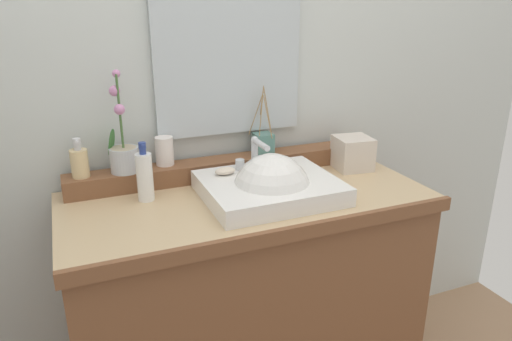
{
  "coord_description": "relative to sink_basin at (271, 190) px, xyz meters",
  "views": [
    {
      "loc": [
        -0.53,
        -1.35,
        1.49
      ],
      "look_at": [
        0.03,
        -0.01,
        0.97
      ],
      "focal_mm": 33.24,
      "sensor_mm": 36.0,
      "label": 1
    }
  ],
  "objects": [
    {
      "name": "vanity_cabinet",
      "position": [
        -0.06,
        0.04,
        -0.46
      ],
      "size": [
        1.21,
        0.56,
        0.88
      ],
      "color": "brown",
      "rests_on": "ground"
    },
    {
      "name": "lotion_bottle",
      "position": [
        -0.38,
        0.14,
        0.06
      ],
      "size": [
        0.05,
        0.06,
        0.19
      ],
      "color": "white",
      "rests_on": "vanity_cabinet"
    },
    {
      "name": "tumbler_cup",
      "position": [
        -0.29,
        0.27,
        0.09
      ],
      "size": [
        0.06,
        0.06,
        0.1
      ],
      "primitive_type": "cylinder",
      "color": "white",
      "rests_on": "back_ledge"
    },
    {
      "name": "wall_back",
      "position": [
        -0.06,
        0.43,
        0.34
      ],
      "size": [
        2.99,
        0.2,
        2.49
      ],
      "primitive_type": "cube",
      "color": "silver",
      "rests_on": "ground"
    },
    {
      "name": "soap_dispenser",
      "position": [
        -0.57,
        0.25,
        0.09
      ],
      "size": [
        0.06,
        0.06,
        0.13
      ],
      "color": "beige",
      "rests_on": "back_ledge"
    },
    {
      "name": "back_ledge",
      "position": [
        -0.06,
        0.25,
        0.01
      ],
      "size": [
        1.14,
        0.1,
        0.07
      ],
      "primitive_type": "cube",
      "color": "brown",
      "rests_on": "vanity_cabinet"
    },
    {
      "name": "potted_plant",
      "position": [
        -0.43,
        0.25,
        0.11
      ],
      "size": [
        0.1,
        0.1,
        0.34
      ],
      "color": "silver",
      "rests_on": "back_ledge"
    },
    {
      "name": "mirror",
      "position": [
        -0.03,
        0.31,
        0.44
      ],
      "size": [
        0.55,
        0.02,
        0.64
      ],
      "primitive_type": "cube",
      "color": "silver"
    },
    {
      "name": "sink_basin",
      "position": [
        0.0,
        0.0,
        0.0
      ],
      "size": [
        0.43,
        0.37,
        0.28
      ],
      "color": "white",
      "rests_on": "vanity_cabinet"
    },
    {
      "name": "soap_bar",
      "position": [
        -0.12,
        0.11,
        0.05
      ],
      "size": [
        0.07,
        0.04,
        0.02
      ],
      "primitive_type": "ellipsoid",
      "color": "beige",
      "rests_on": "sink_basin"
    },
    {
      "name": "reed_diffuser",
      "position": [
        0.09,
        0.26,
        0.08
      ],
      "size": [
        0.08,
        0.11,
        0.25
      ],
      "color": "slate",
      "rests_on": "back_ledge"
    },
    {
      "name": "tissue_box",
      "position": [
        0.41,
        0.14,
        0.04
      ],
      "size": [
        0.14,
        0.14,
        0.12
      ],
      "primitive_type": "cube",
      "rotation": [
        0.0,
        0.0,
        -0.12
      ],
      "color": "beige",
      "rests_on": "vanity_cabinet"
    }
  ]
}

